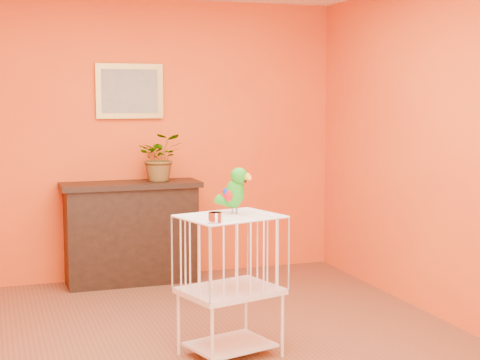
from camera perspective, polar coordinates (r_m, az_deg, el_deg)
name	(u,v)px	position (r m, az deg, el deg)	size (l,w,h in m)	color
ground	(195,355)	(5.00, -3.50, -13.38)	(4.50, 4.50, 0.00)	brown
room_shell	(193,115)	(4.70, -3.63, 5.09)	(4.50, 4.50, 4.50)	#ED5816
console_cabinet	(131,233)	(6.79, -8.43, -4.06)	(1.25, 0.45, 0.93)	black
potted_plant	(160,163)	(6.76, -6.19, 1.36)	(0.40, 0.44, 0.34)	#26722D
framed_picture	(130,91)	(6.87, -8.56, 6.83)	(0.62, 0.04, 0.50)	gold
birdcage	(230,284)	(4.84, -0.77, -8.04)	(0.70, 0.61, 0.93)	white
feed_cup	(215,217)	(4.47, -1.93, -2.91)	(0.09, 0.09, 0.06)	silver
parrot	(235,190)	(4.81, -0.41, -0.78)	(0.22, 0.25, 0.31)	#59544C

